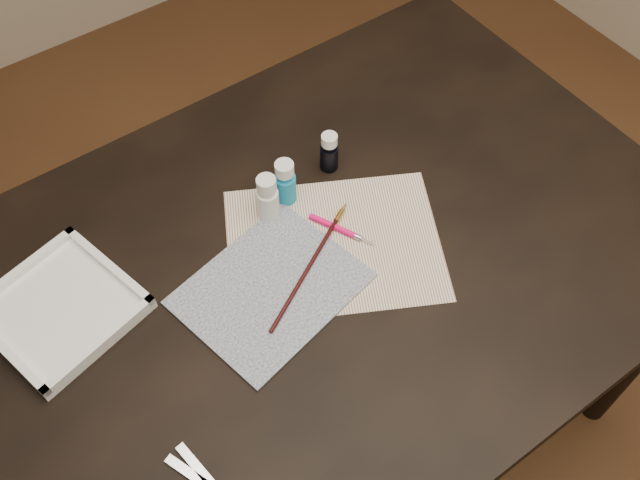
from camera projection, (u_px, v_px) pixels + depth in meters
ground at (320, 419)px, 1.84m from camera, size 3.50×3.50×0.02m
table at (320, 353)px, 1.53m from camera, size 1.30×0.90×0.75m
paper at (334, 244)px, 1.23m from camera, size 0.46×0.42×0.00m
canvas at (271, 289)px, 1.18m from camera, size 0.32×0.28×0.00m
paint_bottle_white at (268, 197)px, 1.23m from camera, size 0.05×0.05×0.10m
paint_bottle_cyan at (285, 182)px, 1.25m from camera, size 0.04×0.04×0.09m
paint_bottle_navy at (329, 152)px, 1.30m from camera, size 0.04×0.04×0.08m
paintbrush at (311, 263)px, 1.20m from camera, size 0.26×0.15×0.01m
craft_knife at (343, 230)px, 1.24m from camera, size 0.07×0.12×0.01m
palette_tray at (60, 308)px, 1.15m from camera, size 0.26×0.26×0.03m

